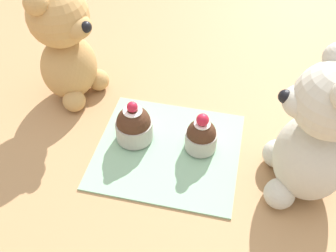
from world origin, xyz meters
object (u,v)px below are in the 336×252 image
at_px(cupcake_near_tan_bear, 134,125).
at_px(teddy_bear_cream, 316,137).
at_px(teddy_bear_tan, 66,44).
at_px(cupcake_near_cream_bear, 201,136).

bearing_deg(cupcake_near_tan_bear, teddy_bear_cream, 82.55).
xyz_separation_m(teddy_bear_tan, cupcake_near_cream_bear, (0.08, 0.24, -0.07)).
height_order(teddy_bear_cream, cupcake_near_cream_bear, teddy_bear_cream).
relative_size(teddy_bear_cream, cupcake_near_cream_bear, 3.20).
relative_size(teddy_bear_tan, cupcake_near_tan_bear, 2.86).
xyz_separation_m(teddy_bear_tan, cupcake_near_tan_bear, (0.09, 0.14, -0.07)).
relative_size(teddy_bear_cream, teddy_bear_tan, 1.04).
xyz_separation_m(teddy_bear_cream, cupcake_near_cream_bear, (-0.04, -0.15, -0.07)).
height_order(teddy_bear_tan, cupcake_near_cream_bear, teddy_bear_tan).
bearing_deg(cupcake_near_cream_bear, cupcake_near_tan_bear, -88.56).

